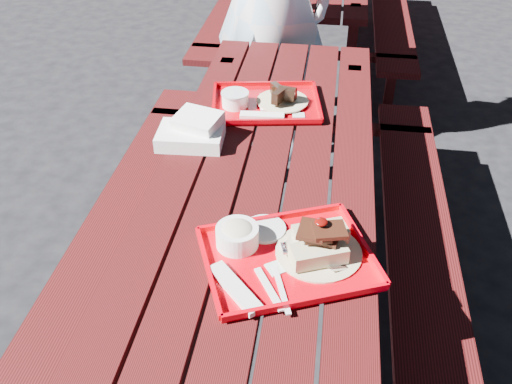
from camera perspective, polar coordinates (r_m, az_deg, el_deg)
ground at (r=2.42m, az=0.53°, el=-13.59°), size 60.00×60.00×0.00m
picnic_table_near at (r=2.02m, az=0.61°, el=-3.39°), size 1.41×2.40×0.75m
near_tray at (r=1.60m, az=2.95°, el=-5.54°), size 0.56×0.50×0.15m
far_tray at (r=2.34m, az=0.83°, el=9.01°), size 0.48×0.40×0.07m
white_cloth at (r=2.11m, az=-6.35°, el=6.00°), size 0.25×0.21×0.10m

